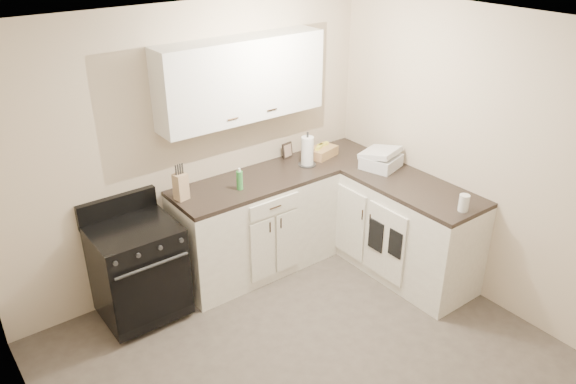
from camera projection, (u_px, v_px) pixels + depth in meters
floor at (322, 377)px, 4.21m from camera, size 3.60×3.60×0.00m
ceiling at (335, 38)px, 3.09m from camera, size 3.60×3.60×0.00m
wall_back at (194, 149)px, 4.93m from camera, size 3.60×0.00×3.60m
wall_right at (494, 166)px, 4.61m from camera, size 0.00×3.60×3.60m
wall_left at (41, 350)px, 2.68m from camera, size 0.00×3.60×3.60m
base_cabinets_back at (256, 227)px, 5.30m from camera, size 1.55×0.60×0.90m
base_cabinets_right at (386, 220)px, 5.42m from camera, size 0.60×1.90×0.90m
countertop_back at (254, 182)px, 5.09m from camera, size 1.55×0.60×0.04m
countertop_right at (390, 176)px, 5.21m from camera, size 0.60×1.90×0.04m
upper_cabinets at (242, 79)px, 4.79m from camera, size 1.55×0.30×0.70m
stove at (139, 271)px, 4.64m from camera, size 0.67×0.57×0.81m
knife_block at (181, 187)px, 4.71m from camera, size 0.12×0.11×0.23m
paper_towel at (307, 151)px, 5.33m from camera, size 0.15×0.15×0.29m
soap_bottle at (240, 180)px, 4.89m from camera, size 0.06×0.06×0.17m
picture_frame at (287, 150)px, 5.52m from camera, size 0.13×0.06×0.15m
wicker_basket at (322, 152)px, 5.56m from camera, size 0.32×0.25×0.09m
countertop_grill at (381, 161)px, 5.32m from camera, size 0.40×0.39×0.12m
glass_jar at (464, 203)px, 4.54m from camera, size 0.09×0.09×0.14m
oven_mitt_near at (396, 244)px, 4.91m from camera, size 0.02×0.15×0.25m
oven_mitt_far at (376, 235)px, 5.09m from camera, size 0.02×0.17×0.30m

